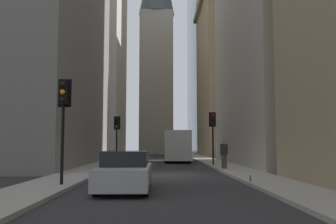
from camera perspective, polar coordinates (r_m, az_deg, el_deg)
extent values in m
plane|color=#302D30|center=(20.22, -0.84, -9.76)|extent=(135.00, 135.00, 0.00)
cube|color=#A8A399|center=(20.67, -13.58, -9.32)|extent=(90.00, 2.20, 0.14)
cube|color=#A8A399|center=(20.74, 11.87, -9.34)|extent=(90.00, 2.20, 0.14)
cube|color=#9E8966|center=(51.53, 10.89, 6.65)|extent=(13.95, 10.00, 24.03)
cube|color=#867556|center=(53.28, 4.96, 16.31)|extent=(13.95, 0.50, 0.60)
cube|color=beige|center=(53.89, -12.53, 8.49)|extent=(13.81, 10.00, 28.30)
cube|color=gray|center=(32.04, -20.82, 13.52)|extent=(18.96, 10.00, 23.36)
cube|color=#A8A091|center=(61.19, -1.83, 4.50)|extent=(5.47, 5.47, 23.59)
cube|color=silver|center=(32.91, 1.46, -5.24)|extent=(4.60, 2.25, 2.60)
cube|color=#38383D|center=(36.11, 1.22, -5.78)|extent=(1.90, 2.25, 1.90)
cube|color=black|center=(36.11, 1.22, -4.83)|extent=(1.92, 2.09, 0.64)
cylinder|color=black|center=(36.18, 2.79, -6.96)|extent=(0.88, 0.28, 0.88)
cylinder|color=black|center=(36.10, -0.35, -6.97)|extent=(0.88, 0.28, 0.88)
cylinder|color=black|center=(31.60, 3.38, -7.24)|extent=(0.88, 0.28, 0.88)
cylinder|color=black|center=(31.50, -0.22, -7.26)|extent=(0.88, 0.28, 0.88)
cube|color=#B7BABF|center=(13.32, -6.74, -9.91)|extent=(4.30, 1.78, 0.70)
cube|color=black|center=(13.48, -6.64, -7.21)|extent=(2.10, 1.58, 0.54)
cylinder|color=black|center=(11.94, -3.58, -11.49)|extent=(0.64, 0.22, 0.64)
cylinder|color=black|center=(12.11, -11.13, -11.32)|extent=(0.64, 0.22, 0.64)
cylinder|color=black|center=(14.63, -3.15, -10.30)|extent=(0.64, 0.22, 0.64)
cylinder|color=black|center=(14.76, -9.31, -10.20)|extent=(0.64, 0.22, 0.64)
cylinder|color=black|center=(14.54, -16.19, -4.82)|extent=(0.12, 0.12, 3.06)
cube|color=black|center=(14.67, -16.00, 2.93)|extent=(0.28, 0.32, 0.90)
cube|color=black|center=(14.82, -15.85, 2.85)|extent=(0.03, 0.52, 1.10)
sphere|color=black|center=(14.56, -16.13, 4.19)|extent=(0.20, 0.20, 0.20)
sphere|color=orange|center=(14.52, -16.16, 3.02)|extent=(0.20, 0.20, 0.20)
sphere|color=black|center=(14.48, -16.19, 1.84)|extent=(0.20, 0.20, 0.20)
cylinder|color=black|center=(27.35, 7.05, -5.13)|extent=(0.12, 0.12, 2.92)
cube|color=black|center=(27.41, 7.01, -1.14)|extent=(0.28, 0.32, 0.90)
cube|color=black|center=(27.57, 6.96, -1.16)|extent=(0.03, 0.52, 1.10)
sphere|color=red|center=(27.28, 7.05, -0.49)|extent=(0.20, 0.20, 0.20)
sphere|color=black|center=(27.26, 7.06, -1.12)|extent=(0.20, 0.20, 0.20)
sphere|color=black|center=(27.24, 7.06, -1.75)|extent=(0.20, 0.20, 0.20)
cylinder|color=black|center=(30.69, -8.05, -5.18)|extent=(0.12, 0.12, 2.84)
cube|color=black|center=(30.74, -8.01, -1.69)|extent=(0.28, 0.32, 0.90)
cube|color=black|center=(30.89, -7.98, -1.71)|extent=(0.03, 0.52, 1.10)
sphere|color=black|center=(30.60, -8.04, -1.11)|extent=(0.20, 0.20, 0.20)
sphere|color=black|center=(30.58, -8.05, -1.67)|extent=(0.20, 0.20, 0.20)
sphere|color=green|center=(30.56, -8.05, -2.23)|extent=(0.20, 0.20, 0.20)
cylinder|color=#473D33|center=(23.16, 8.98, -7.66)|extent=(0.16, 0.16, 0.88)
cylinder|color=#473D33|center=(23.13, 8.56, -7.66)|extent=(0.16, 0.16, 0.88)
cube|color=#232328|center=(23.13, 8.74, -5.77)|extent=(0.26, 0.44, 0.64)
sphere|color=#936B4C|center=(23.12, 8.73, -4.61)|extent=(0.22, 0.22, 0.22)
cylinder|color=#236033|center=(15.54, 12.76, -10.17)|extent=(0.07, 0.07, 0.20)
cylinder|color=#236033|center=(15.53, 12.75, -9.68)|extent=(0.03, 0.03, 0.07)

